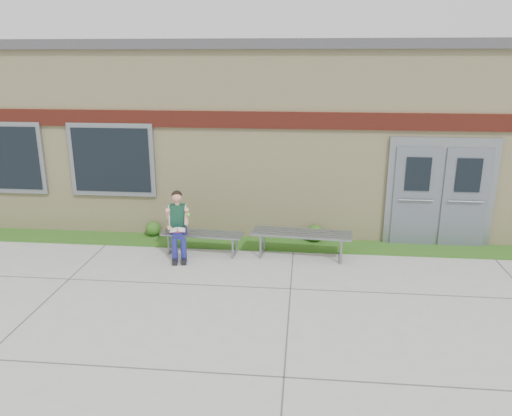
# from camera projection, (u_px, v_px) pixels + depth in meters

# --- Properties ---
(ground) EXTENTS (80.00, 80.00, 0.00)m
(ground) POSITION_uv_depth(u_px,v_px,m) (229.00, 300.00, 8.24)
(ground) COLOR #9E9E99
(ground) RESTS_ON ground
(grass_strip) EXTENTS (16.00, 0.80, 0.02)m
(grass_strip) POSITION_uv_depth(u_px,v_px,m) (247.00, 243.00, 10.72)
(grass_strip) COLOR #244713
(grass_strip) RESTS_ON ground
(school_building) EXTENTS (16.20, 6.22, 4.20)m
(school_building) POSITION_uv_depth(u_px,v_px,m) (261.00, 125.00, 13.34)
(school_building) COLOR beige
(school_building) RESTS_ON ground
(bench_left) EXTENTS (1.68, 0.57, 0.43)m
(bench_left) POSITION_uv_depth(u_px,v_px,m) (203.00, 237.00, 10.13)
(bench_left) COLOR slate
(bench_left) RESTS_ON ground
(bench_right) EXTENTS (2.01, 0.71, 0.51)m
(bench_right) POSITION_uv_depth(u_px,v_px,m) (301.00, 238.00, 9.92)
(bench_right) COLOR slate
(bench_right) RESTS_ON ground
(girl) EXTENTS (0.52, 0.84, 1.32)m
(girl) POSITION_uv_depth(u_px,v_px,m) (178.00, 223.00, 9.88)
(girl) COLOR navy
(girl) RESTS_ON ground
(shrub_mid) EXTENTS (0.32, 0.32, 0.32)m
(shrub_mid) POSITION_uv_depth(u_px,v_px,m) (153.00, 229.00, 11.11)
(shrub_mid) COLOR #244713
(shrub_mid) RESTS_ON grass_strip
(shrub_east) EXTENTS (0.37, 0.37, 0.37)m
(shrub_east) POSITION_uv_depth(u_px,v_px,m) (315.00, 233.00, 10.76)
(shrub_east) COLOR #244713
(shrub_east) RESTS_ON grass_strip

